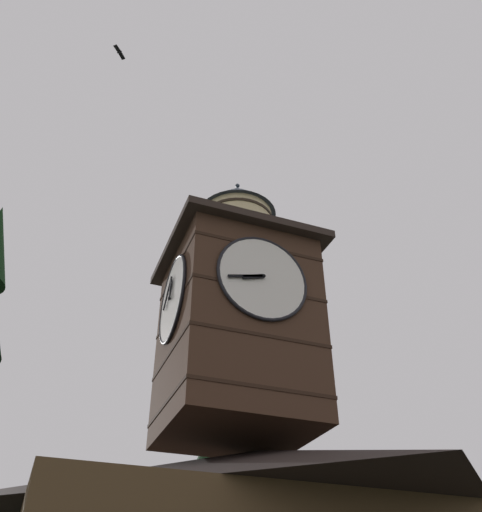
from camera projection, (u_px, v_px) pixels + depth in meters
The scene contains 3 objects.
clock_tower at pixel (236, 314), 17.22m from camera, with size 4.78×4.78×9.31m.
moon at pixel (223, 485), 54.10m from camera, with size 1.40×1.40×1.40m.
flying_bird_high at pixel (119, 52), 18.76m from camera, with size 0.48×0.52×0.10m.
Camera 1 is at (7.03, 14.28, 2.16)m, focal length 38.82 mm.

